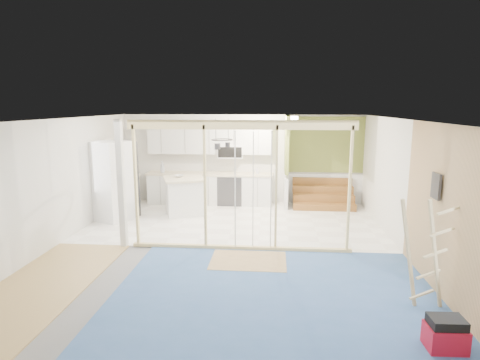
# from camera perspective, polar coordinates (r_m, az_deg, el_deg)

# --- Properties ---
(room) EXTENTS (7.01, 8.01, 2.61)m
(room) POSITION_cam_1_polar(r_m,az_deg,el_deg) (7.86, -2.13, -0.91)
(room) COLOR slate
(room) RESTS_ON ground
(floor_overlays) EXTENTS (7.00, 8.00, 0.03)m
(floor_overlays) POSITION_cam_1_polar(r_m,az_deg,el_deg) (8.27, -1.50, -9.62)
(floor_overlays) COLOR white
(floor_overlays) RESTS_ON room
(stud_frame) EXTENTS (4.66, 0.14, 2.60)m
(stud_frame) POSITION_cam_1_polar(r_m,az_deg,el_deg) (7.85, -4.11, 1.31)
(stud_frame) COLOR #F2E294
(stud_frame) RESTS_ON room
(base_cabinets) EXTENTS (4.45, 2.24, 0.93)m
(base_cabinets) POSITION_cam_1_polar(r_m,az_deg,el_deg) (11.55, -8.01, -1.49)
(base_cabinets) COLOR silver
(base_cabinets) RESTS_ON room
(upper_cabinets) EXTENTS (3.60, 0.41, 0.85)m
(upper_cabinets) POSITION_cam_1_polar(r_m,az_deg,el_deg) (11.65, -3.99, 5.42)
(upper_cabinets) COLOR silver
(upper_cabinets) RESTS_ON room
(green_partition) EXTENTS (2.25, 1.51, 2.60)m
(green_partition) POSITION_cam_1_polar(r_m,az_deg,el_deg) (11.52, 10.27, 0.83)
(green_partition) COLOR olive
(green_partition) RESTS_ON room
(pot_rack) EXTENTS (0.52, 0.52, 0.72)m
(pot_rack) POSITION_cam_1_polar(r_m,az_deg,el_deg) (9.66, -2.60, 5.42)
(pot_rack) COLOR black
(pot_rack) RESTS_ON room
(sheathing_panel) EXTENTS (0.02, 4.00, 2.60)m
(sheathing_panel) POSITION_cam_1_polar(r_m,az_deg,el_deg) (6.39, 28.19, -4.91)
(sheathing_panel) COLOR tan
(sheathing_panel) RESTS_ON room
(electrical_panel) EXTENTS (0.04, 0.30, 0.40)m
(electrical_panel) POSITION_cam_1_polar(r_m,az_deg,el_deg) (6.84, 26.11, -0.77)
(electrical_panel) COLOR #38393E
(electrical_panel) RESTS_ON room
(ceiling_light) EXTENTS (0.32, 0.32, 0.08)m
(ceiling_light) POSITION_cam_1_polar(r_m,az_deg,el_deg) (10.66, 7.40, 8.76)
(ceiling_light) COLOR #FFEABF
(ceiling_light) RESTS_ON room
(fridge) EXTENTS (1.16, 1.12, 2.00)m
(fridge) POSITION_cam_1_polar(r_m,az_deg,el_deg) (10.51, -17.77, -0.15)
(fridge) COLOR white
(fridge) RESTS_ON room
(island) EXTENTS (1.30, 1.30, 0.99)m
(island) POSITION_cam_1_polar(r_m,az_deg,el_deg) (10.71, -7.91, -2.30)
(island) COLOR white
(island) RESTS_ON room
(bowl) EXTENTS (0.28, 0.28, 0.06)m
(bowl) POSITION_cam_1_polar(r_m,az_deg,el_deg) (10.70, -8.63, 0.56)
(bowl) COLOR silver
(bowl) RESTS_ON island
(soap_bottle_a) EXTENTS (0.17, 0.17, 0.34)m
(soap_bottle_a) POSITION_cam_1_polar(r_m,az_deg,el_deg) (11.88, -10.98, 1.84)
(soap_bottle_a) COLOR #A0A5B2
(soap_bottle_a) RESTS_ON base_cabinets
(soap_bottle_b) EXTENTS (0.10, 0.10, 0.20)m
(soap_bottle_b) POSITION_cam_1_polar(r_m,az_deg,el_deg) (11.53, 2.50, 1.42)
(soap_bottle_b) COLOR silver
(soap_bottle_b) RESTS_ON base_cabinets
(toolbox) EXTENTS (0.45, 0.35, 0.42)m
(toolbox) POSITION_cam_1_polar(r_m,az_deg,el_deg) (5.63, 27.20, -18.99)
(toolbox) COLOR maroon
(toolbox) RESTS_ON room
(ladder) EXTENTS (0.86, 0.17, 1.61)m
(ladder) POSITION_cam_1_polar(r_m,az_deg,el_deg) (6.23, 24.86, -9.57)
(ladder) COLOR tan
(ladder) RESTS_ON room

